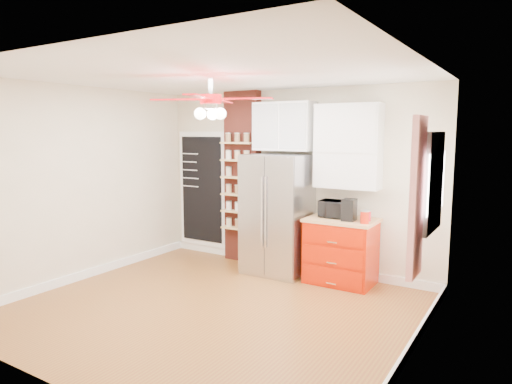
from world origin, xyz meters
The scene contains 21 objects.
floor centered at (0.00, 0.00, 0.00)m, with size 4.50×4.50×0.00m, color brown.
ceiling centered at (0.00, 0.00, 2.70)m, with size 4.50×4.50×0.00m, color white.
wall_back centered at (0.00, 2.00, 1.35)m, with size 4.50×0.02×2.70m, color beige.
wall_front centered at (0.00, -2.00, 1.35)m, with size 4.50×0.02×2.70m, color beige.
wall_left centered at (-2.25, 0.00, 1.35)m, with size 0.02×4.00×2.70m, color beige.
wall_right centered at (2.25, 0.00, 1.35)m, with size 0.02×4.00×2.70m, color beige.
chalkboard centered at (-1.70, 1.96, 1.10)m, with size 0.95×0.05×1.95m.
brick_pillar centered at (-0.85, 1.92, 1.35)m, with size 0.60×0.16×2.70m, color maroon.
fridge centered at (-0.05, 1.63, 0.88)m, with size 0.90×0.70×1.75m, color #ABABAF.
upper_glass_cabinet centered at (-0.05, 1.82, 2.15)m, with size 0.90×0.35×0.70m, color white.
red_cabinet centered at (0.92, 1.68, 0.45)m, with size 0.94×0.64×0.90m.
upper_shelf_unit centered at (0.92, 1.85, 1.88)m, with size 0.90×0.30×1.15m, color white.
window centered at (2.23, 0.90, 1.55)m, with size 0.04×0.75×1.05m, color white.
curtain centered at (2.18, 0.35, 1.45)m, with size 0.06×0.40×1.55m, color red.
ceiling_fan centered at (0.00, 0.00, 2.42)m, with size 1.40×1.40×0.44m.
toaster_oven centered at (0.82, 1.72, 1.02)m, with size 0.43×0.29×0.24m, color black.
coffee_maker centered at (1.05, 1.61, 1.04)m, with size 0.16×0.21×0.29m, color black.
canister_left centered at (1.29, 1.52, 0.98)m, with size 0.11×0.11×0.16m, color #B11B09.
canister_right centered at (1.26, 1.71, 0.97)m, with size 0.10×0.10×0.13m, color red.
pantry_jar_oats centered at (-1.03, 1.80, 1.44)m, with size 0.09×0.09×0.14m, color #C1AF93.
pantry_jar_beans centered at (-0.69, 1.76, 1.44)m, with size 0.09×0.09×0.13m, color #9A724E.
Camera 1 is at (3.13, -4.11, 2.07)m, focal length 32.00 mm.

